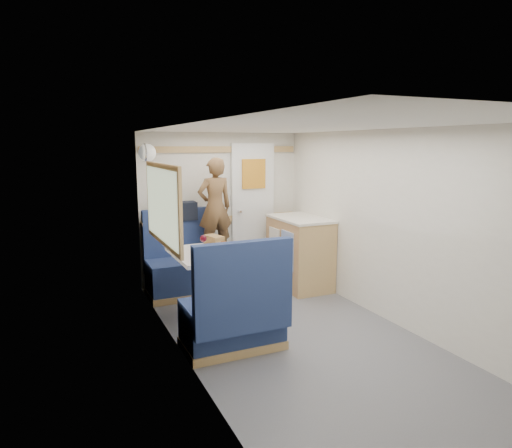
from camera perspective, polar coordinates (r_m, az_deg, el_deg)
name	(u,v)px	position (r m, az deg, el deg)	size (l,w,h in m)	color
floor	(304,343)	(4.45, 6.07, -14.59)	(4.50, 4.50, 0.00)	#515156
ceiling	(309,126)	(4.06, 6.60, 12.08)	(4.50, 4.50, 0.00)	silver
wall_back	(221,208)	(6.16, -4.34, 2.01)	(2.20, 0.02, 2.00)	silver
wall_left	(188,250)	(3.72, -8.49, -3.29)	(0.02, 4.50, 2.00)	silver
wall_right	(402,230)	(4.79, 17.76, -0.70)	(0.02, 4.50, 2.00)	silver
oak_trim_low	(222,219)	(6.16, -4.26, 0.60)	(2.15, 0.02, 0.08)	#B0804F
oak_trim_high	(221,149)	(6.08, -4.38, 9.29)	(2.15, 0.02, 0.08)	#B0804F
side_window	(162,205)	(4.63, -11.70, 2.36)	(0.04, 1.30, 0.72)	gray
rear_door	(253,208)	(6.30, -0.39, 1.96)	(0.62, 0.12, 1.86)	white
dinette_table	(204,267)	(4.88, -6.47, -5.33)	(0.62, 0.92, 0.72)	white
bench_far	(183,271)	(5.75, -9.07, -5.79)	(0.90, 0.59, 1.05)	#17294C
bench_near	(235,319)	(4.18, -2.69, -11.72)	(0.90, 0.59, 1.05)	#17294C
ledge	(177,222)	(5.86, -9.88, 0.31)	(0.90, 0.14, 0.04)	#B0804F
dome_light	(147,153)	(5.44, -13.46, 8.66)	(0.20, 0.20, 0.20)	white
galley_counter	(300,252)	(5.97, 5.46, -3.48)	(0.57, 0.92, 0.92)	#B0804F
person	(215,207)	(5.73, -5.16, 2.10)	(0.45, 0.30, 1.24)	brown
duffel_bag	(177,211)	(5.85, -9.79, 1.60)	(0.47, 0.23, 0.23)	black
tray	(222,252)	(4.79, -4.29, -3.56)	(0.26, 0.34, 0.02)	white
orange_fruit	(224,250)	(4.69, -3.98, -3.28)	(0.07, 0.07, 0.07)	orange
cheese_block	(212,254)	(4.61, -5.57, -3.74)	(0.11, 0.07, 0.04)	#F2DC8B
wine_glass	(203,239)	(4.91, -6.59, -1.90)	(0.08, 0.08, 0.17)	white
tumbler_left	(200,253)	(4.57, -7.05, -3.58)	(0.08, 0.08, 0.12)	white
beer_glass	(224,246)	(4.89, -4.05, -2.78)	(0.06, 0.06, 0.10)	brown
pepper_grinder	(208,248)	(4.82, -6.08, -3.04)	(0.03, 0.03, 0.09)	black
salt_grinder	(205,251)	(4.69, -6.39, -3.39)	(0.04, 0.04, 0.10)	white
bread_loaf	(214,240)	(5.20, -5.26, -2.02)	(0.13, 0.25, 0.10)	olive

